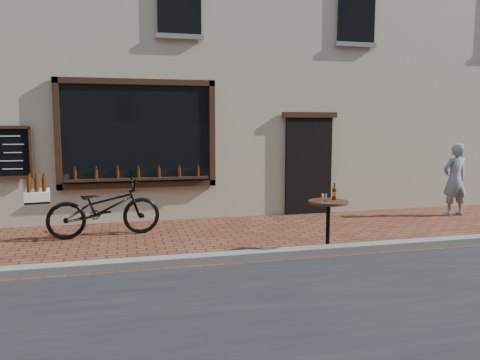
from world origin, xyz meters
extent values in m
plane|color=#55291B|center=(0.00, 0.00, 0.00)|extent=(90.00, 90.00, 0.00)
cube|color=slate|center=(0.00, 0.20, 0.06)|extent=(90.00, 0.25, 0.12)
cube|color=#B8AB91|center=(0.00, 6.50, 5.00)|extent=(28.00, 6.00, 10.00)
cube|color=black|center=(-1.90, 3.45, 1.85)|extent=(3.00, 0.06, 2.00)
cube|color=black|center=(-1.90, 3.43, 2.91)|extent=(3.24, 0.10, 0.12)
cube|color=black|center=(-1.90, 3.43, 0.79)|extent=(3.24, 0.10, 0.12)
cube|color=black|center=(-3.46, 3.43, 1.85)|extent=(0.12, 0.10, 2.24)
cube|color=black|center=(-0.34, 3.43, 1.85)|extent=(0.12, 0.10, 2.24)
cube|color=black|center=(-1.90, 3.38, 0.92)|extent=(2.90, 0.16, 0.05)
cube|color=black|center=(1.90, 3.46, 1.10)|extent=(1.10, 0.10, 2.20)
cube|color=black|center=(1.90, 3.43, 2.26)|extent=(1.30, 0.10, 0.12)
cube|color=black|center=(-4.30, 3.44, 1.50)|extent=(0.62, 0.04, 0.92)
cylinder|color=#3D1C07|center=(-3.15, 3.38, 1.04)|extent=(0.06, 0.06, 0.19)
cylinder|color=#3D1C07|center=(-2.73, 3.38, 1.04)|extent=(0.06, 0.06, 0.19)
cylinder|color=#3D1C07|center=(-2.32, 3.38, 1.04)|extent=(0.06, 0.06, 0.19)
cylinder|color=#3D1C07|center=(-1.90, 3.38, 1.04)|extent=(0.06, 0.06, 0.19)
cylinder|color=#3D1C07|center=(-1.48, 3.38, 1.04)|extent=(0.06, 0.06, 0.19)
cylinder|color=#3D1C07|center=(-1.07, 3.38, 1.04)|extent=(0.06, 0.06, 0.19)
cylinder|color=#3D1C07|center=(-0.65, 3.38, 1.04)|extent=(0.06, 0.06, 0.19)
cube|color=black|center=(3.00, 3.46, 4.60)|extent=(0.90, 0.06, 1.40)
imported|color=black|center=(-2.57, 2.29, 0.53)|extent=(2.08, 0.96, 1.06)
cube|color=black|center=(-3.67, 2.14, 0.73)|extent=(0.47, 0.61, 0.04)
cube|color=white|center=(-3.67, 2.14, 0.83)|extent=(0.47, 0.63, 0.16)
cylinder|color=#3D1C07|center=(-3.52, 1.95, 1.02)|extent=(0.07, 0.07, 0.22)
cylinder|color=#3D1C07|center=(-3.64, 1.94, 1.02)|extent=(0.07, 0.07, 0.22)
cylinder|color=#3D1C07|center=(-3.76, 1.92, 1.02)|extent=(0.07, 0.07, 0.22)
cylinder|color=#3D1C07|center=(-3.54, 2.09, 1.02)|extent=(0.07, 0.07, 0.22)
cylinder|color=#3D1C07|center=(-3.66, 2.07, 1.02)|extent=(0.07, 0.07, 0.22)
cylinder|color=#3D1C07|center=(-3.78, 2.06, 1.02)|extent=(0.07, 0.07, 0.22)
cylinder|color=#3D1C07|center=(-3.56, 2.23, 1.02)|extent=(0.07, 0.07, 0.22)
cylinder|color=#3D1C07|center=(-3.68, 2.21, 1.02)|extent=(0.07, 0.07, 0.22)
cylinder|color=#3D1C07|center=(-3.79, 2.20, 1.02)|extent=(0.07, 0.07, 0.22)
cylinder|color=#3D1C07|center=(-3.58, 2.37, 1.02)|extent=(0.07, 0.07, 0.22)
cylinder|color=#3D1C07|center=(-3.70, 2.35, 1.02)|extent=(0.07, 0.07, 0.22)
cylinder|color=#3D1C07|center=(-3.81, 2.34, 1.02)|extent=(0.07, 0.07, 0.22)
cylinder|color=black|center=(0.97, 0.35, 0.02)|extent=(0.47, 0.47, 0.03)
cylinder|color=black|center=(0.97, 0.35, 0.41)|extent=(0.06, 0.06, 0.75)
cylinder|color=#321A10|center=(0.97, 0.35, 0.80)|extent=(0.64, 0.64, 0.04)
cylinder|color=gold|center=(1.10, 0.41, 0.93)|extent=(0.07, 0.07, 0.06)
cylinder|color=white|center=(0.86, 0.27, 0.89)|extent=(0.08, 0.08, 0.14)
imported|color=gray|center=(5.01, 2.45, 0.81)|extent=(0.60, 0.40, 1.63)
camera|label=1|loc=(-2.21, -6.48, 2.03)|focal=35.00mm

